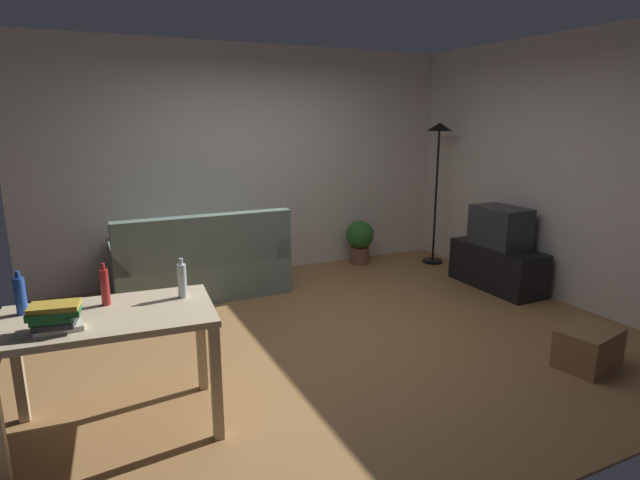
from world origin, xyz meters
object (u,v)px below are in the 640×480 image
Objects in this scene: desk at (110,331)px; bottle_red at (105,287)px; book_stack at (55,317)px; torchiere_lamp at (438,155)px; storage_box at (588,348)px; couch at (202,267)px; bottle_clear at (182,280)px; potted_plant at (360,239)px; tv at (500,227)px; bottle_blue at (20,295)px; tv_stand at (497,267)px.

bottle_red reaches higher than desk.
book_stack is at bearing -144.93° from desk.
storage_box is at bearing -104.36° from torchiere_lamp.
desk is (-1.04, -2.25, 0.34)m from couch.
bottle_red is (-1.03, -2.10, 0.57)m from couch.
bottle_red is at bearing -153.34° from torchiere_lamp.
bottle_clear is (0.45, 0.09, 0.22)m from desk.
couch is 2.79m from book_stack.
potted_plant is (3.17, 2.57, -0.32)m from desk.
bottle_red reaches higher than book_stack.
tv is 3.76m from bottle_clear.
storage_box is at bearing -6.79° from desk.
couch and tv have the same top height.
tv is at bearing 66.89° from storage_box.
couch is 1.43× the size of desk.
potted_plant is 3.72m from bottle_clear.
storage_box is at bearing -14.87° from bottle_clear.
couch is 6.49× the size of book_stack.
couch is 6.81× the size of bottle_red.
bottle_clear is (0.90, -0.11, -0.00)m from bottle_blue.
desk is at bearing -151.62° from torchiere_lamp.
storage_box is (2.31, -2.93, -0.16)m from couch.
bottle_red is (0.45, -0.05, 0.00)m from bottle_blue.
couch is 0.99× the size of torchiere_lamp.
bottle_blue is (-3.62, -2.36, 0.54)m from potted_plant.
bottle_clear is at bearing 104.93° from tv_stand.
couch is at bearing 61.64° from book_stack.
desk reaches higher than storage_box.
tv_stand is 1.64m from torchiere_lamp.
torchiere_lamp is 3.18× the size of potted_plant.
potted_plant is at bearing 42.25° from bottle_clear.
bottle_clear is at bearing 74.86° from couch.
torchiere_lamp is at bearing 26.66° from bottle_red.
couch is 2.99× the size of tv.
bottle_clear is (-3.63, -0.97, 0.17)m from tv.
potted_plant is 2.06× the size of book_stack.
potted_plant is 4.36m from bottle_blue.
desk is 0.36m from book_stack.
potted_plant is 3.25m from storage_box.
tv is 2.17× the size of book_stack.
torchiere_lamp reaches higher than book_stack.
bottle_clear is at bearing 19.26° from book_stack.
couch is at bearing 54.11° from bottle_blue.
couch is 2.50m from desk.
bottle_red is (-3.17, -2.41, 0.55)m from potted_plant.
bottle_blue is at bearing 100.74° from tv_stand.
storage_box is 1.74× the size of book_stack.
storage_box is 1.87× the size of bottle_clear.
tv_stand is 1.93× the size of potted_plant.
bottle_blue is (-4.53, -0.86, 0.17)m from tv.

